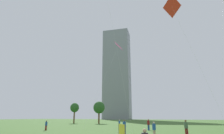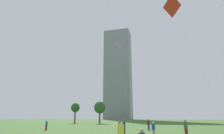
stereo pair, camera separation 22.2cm
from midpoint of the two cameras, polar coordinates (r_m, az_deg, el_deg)
name	(u,v)px [view 2 (the right image)]	position (r m, az deg, el deg)	size (l,w,h in m)	color
person_standing_0	(120,123)	(38.36, 2.60, -17.19)	(0.35, 0.35, 1.57)	maroon
person_standing_1	(153,128)	(20.64, 13.22, -18.29)	(0.36, 0.36, 1.64)	tan
person_standing_3	(186,127)	(22.99, 22.43, -17.00)	(0.40, 0.40, 1.80)	maroon
person_standing_4	(124,126)	(23.89, 4.06, -17.99)	(0.39, 0.39, 1.78)	#2D2D33
person_standing_5	(149,124)	(31.61, 11.61, -17.08)	(0.39, 0.39, 1.78)	#1E478C
person_standing_6	(46,125)	(33.01, -19.72, -16.67)	(0.34, 0.34, 1.55)	maroon
kite_flying_1	(172,7)	(33.48, 18.55, 17.53)	(6.70, 2.26, 20.99)	silver
kite_flying_4	(119,46)	(41.29, 2.28, 6.66)	(6.03, 6.33, 18.72)	silver
park_tree_0	(100,108)	(61.72, -3.76, -12.63)	(3.76, 3.76, 7.07)	brown
park_tree_1	(75,108)	(66.48, -11.33, -12.49)	(3.03, 3.03, 6.85)	brown
distant_highrise_0	(118,73)	(158.82, 1.94, -2.03)	(22.43, 14.51, 77.52)	gray
event_banner	(121,130)	(21.05, 3.21, -19.14)	(1.68, 2.29, 1.40)	#4C4C4C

